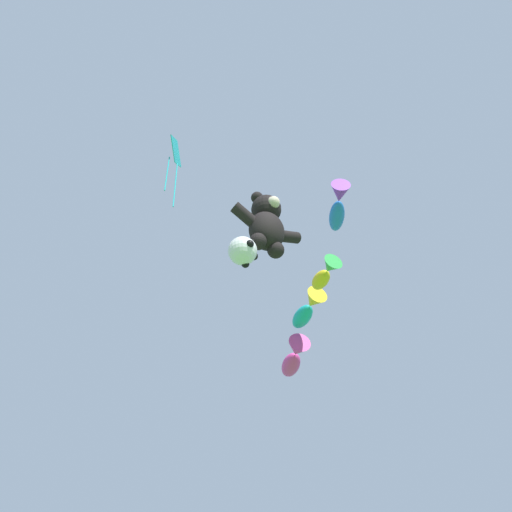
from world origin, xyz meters
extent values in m
ellipsoid|color=black|center=(-0.31, 6.11, 13.42)|extent=(1.03, 0.88, 1.25)
sphere|color=black|center=(-0.31, 6.11, 14.35)|extent=(0.86, 0.86, 0.86)
sphere|color=beige|center=(-0.31, 5.75, 14.28)|extent=(0.36, 0.36, 0.36)
sphere|color=black|center=(-0.62, 6.11, 14.68)|extent=(0.35, 0.35, 0.35)
cylinder|color=black|center=(-1.06, 6.11, 13.64)|extent=(0.74, 0.33, 0.58)
sphere|color=black|center=(-0.60, 6.11, 12.82)|extent=(0.46, 0.46, 0.46)
sphere|color=black|center=(0.00, 6.11, 14.68)|extent=(0.35, 0.35, 0.35)
cylinder|color=black|center=(0.43, 6.11, 13.64)|extent=(0.74, 0.33, 0.58)
sphere|color=black|center=(-0.03, 6.11, 12.82)|extent=(0.46, 0.46, 0.46)
sphere|color=white|center=(-1.12, 6.02, 12.07)|extent=(0.73, 0.73, 0.73)
sphere|color=black|center=(-0.78, 6.02, 12.07)|extent=(0.21, 0.21, 0.21)
sphere|color=black|center=(-1.19, 6.24, 12.30)|extent=(0.21, 0.21, 0.21)
sphere|color=black|center=(-1.12, 5.68, 12.01)|extent=(0.21, 0.21, 0.21)
sphere|color=black|center=(-0.96, 6.13, 11.79)|extent=(0.21, 0.21, 0.21)
ellipsoid|color=blue|center=(2.41, 6.09, 15.83)|extent=(1.05, 1.27, 0.41)
cone|color=purple|center=(1.91, 5.32, 15.83)|extent=(0.87, 0.88, 0.61)
sphere|color=black|center=(2.62, 6.41, 15.94)|extent=(0.11, 0.11, 0.11)
ellipsoid|color=yellow|center=(3.39, 8.29, 15.29)|extent=(0.70, 1.00, 0.45)
cone|color=green|center=(3.25, 7.60, 15.29)|extent=(0.75, 0.62, 0.66)
sphere|color=black|center=(3.45, 8.58, 15.41)|extent=(0.12, 0.12, 0.12)
ellipsoid|color=#19ADB2|center=(4.22, 10.46, 15.59)|extent=(0.87, 1.36, 0.53)
cone|color=yellow|center=(4.01, 9.51, 15.59)|extent=(0.90, 0.84, 0.78)
sphere|color=black|center=(4.30, 10.86, 15.72)|extent=(0.14, 0.14, 0.14)
ellipsoid|color=#E53F9E|center=(5.09, 12.49, 14.97)|extent=(1.15, 1.53, 0.58)
cone|color=#E53F9E|center=(4.69, 11.50, 14.97)|extent=(1.08, 1.02, 0.85)
sphere|color=black|center=(5.25, 12.90, 15.12)|extent=(0.15, 0.15, 0.15)
cube|color=#19ADB2|center=(-3.15, 6.40, 15.33)|extent=(0.76, 0.83, 1.10)
cylinder|color=#19ADB2|center=(-3.29, 6.37, 14.14)|extent=(0.03, 0.17, 1.68)
cylinder|color=#19ADB2|center=(-3.01, 6.38, 13.88)|extent=(0.03, 0.27, 2.18)
camera|label=1|loc=(-6.07, -2.26, 1.71)|focal=40.00mm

